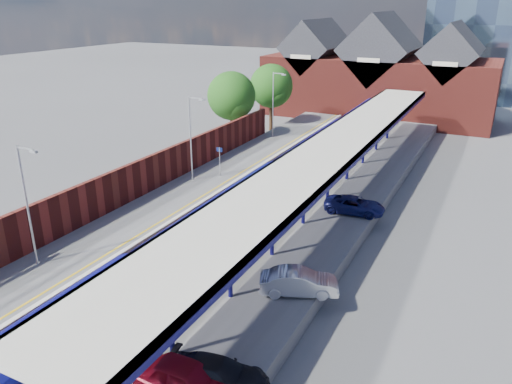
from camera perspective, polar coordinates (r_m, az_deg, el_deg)
ground at (r=46.32m, az=5.05°, el=2.00°), size 240.00×240.00×0.00m
ballast_bed at (r=37.79m, az=-0.60°, el=-2.36°), size 6.00×76.00×0.06m
rails at (r=37.75m, az=-0.60°, el=-2.24°), size 4.51×76.00×0.14m
left_platform at (r=40.23m, az=-7.60°, el=-0.34°), size 5.00×76.00×1.00m
right_platform at (r=35.49m, az=8.06°, el=-3.36°), size 6.00×76.00×1.00m
coping_left at (r=38.85m, az=-4.75°, el=-0.18°), size 0.30×76.00×0.05m
coping_right at (r=36.18m, az=3.84°, el=-1.79°), size 0.30×76.00×0.05m
yellow_line at (r=39.15m, az=-5.50°, el=-0.07°), size 0.14×76.00×0.01m
train at (r=38.38m, az=2.95°, el=1.34°), size 3.06×65.94×3.45m
canopy at (r=35.76m, az=8.68°, el=4.92°), size 4.50×52.00×4.48m
lamp_post_b at (r=29.64m, az=-24.63°, el=-0.74°), size 1.48×0.18×7.00m
lamp_post_c at (r=40.91m, az=-7.34°, el=6.64°), size 1.48×0.18×7.00m
lamp_post_d at (r=54.60m, az=2.09°, el=10.39°), size 1.48×0.18×7.00m
platform_sign at (r=42.45m, az=-4.17°, el=4.06°), size 0.55×0.08×2.50m
brick_wall at (r=36.43m, az=-16.81°, el=-0.11°), size 0.35×50.00×3.86m
station_building at (r=71.30m, az=13.80°, el=12.69°), size 30.00×12.12×13.78m
tree_near at (r=54.47m, az=-2.72°, el=10.74°), size 5.20×5.20×8.10m
tree_far at (r=61.06m, az=1.85°, el=11.87°), size 5.20×5.20×8.10m
parked_car_red at (r=20.15m, az=-7.94°, el=-20.44°), size 4.30×1.84×1.45m
parked_car_silver at (r=25.82m, az=4.92°, el=-10.21°), size 4.22×2.89×1.32m
parked_car_dark at (r=20.43m, az=-4.36°, el=-20.07°), size 4.30×2.32×1.18m
parked_car_blue at (r=35.76m, az=11.20°, el=-1.47°), size 4.37×2.33×1.17m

